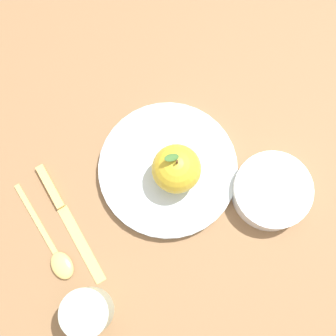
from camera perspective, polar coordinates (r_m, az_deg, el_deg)
name	(u,v)px	position (r m, az deg, el deg)	size (l,w,h in m)	color
ground_plane	(148,177)	(0.79, -2.54, -1.17)	(2.40, 2.40, 0.00)	olive
dinner_plate	(168,169)	(0.78, 0.00, -0.14)	(0.24, 0.24, 0.02)	silver
apple	(176,169)	(0.73, 1.06, -0.11)	(0.08, 0.08, 0.09)	gold
side_bowl	(272,191)	(0.78, 12.85, -2.79)	(0.13, 0.13, 0.04)	white
cup	(87,312)	(0.74, -10.06, -17.28)	(0.07, 0.07, 0.07)	#B2C6B2
knife	(64,212)	(0.79, -12.86, -5.35)	(0.21, 0.10, 0.01)	#D8B766
spoon	(56,254)	(0.79, -13.84, -10.38)	(0.18, 0.09, 0.01)	#D8B766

